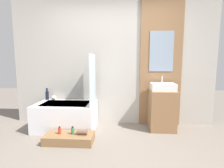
{
  "coord_description": "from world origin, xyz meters",
  "views": [
    {
      "loc": [
        0.23,
        -2.09,
        1.34
      ],
      "look_at": [
        0.05,
        0.7,
        0.96
      ],
      "focal_mm": 28.0,
      "sensor_mm": 36.0,
      "label": 1
    }
  ],
  "objects_px": {
    "vase_round_light": "(54,98)",
    "bathtub": "(66,116)",
    "sink": "(163,87)",
    "bottle_soap_secondary": "(73,131)",
    "bottle_soap_primary": "(60,131)",
    "vase_tall_dark": "(47,95)",
    "wooden_step_bench": "(69,138)"
  },
  "relations": [
    {
      "from": "wooden_step_bench",
      "to": "bottle_soap_secondary",
      "type": "xyz_separation_m",
      "value": [
        0.06,
        0.0,
        0.13
      ]
    },
    {
      "from": "vase_tall_dark",
      "to": "vase_round_light",
      "type": "bearing_deg",
      "value": -4.99
    },
    {
      "from": "sink",
      "to": "bottle_soap_secondary",
      "type": "height_order",
      "value": "sink"
    },
    {
      "from": "bathtub",
      "to": "vase_tall_dark",
      "type": "relative_size",
      "value": 4.63
    },
    {
      "from": "wooden_step_bench",
      "to": "sink",
      "type": "relative_size",
      "value": 1.76
    },
    {
      "from": "wooden_step_bench",
      "to": "vase_tall_dark",
      "type": "relative_size",
      "value": 3.19
    },
    {
      "from": "wooden_step_bench",
      "to": "bottle_soap_secondary",
      "type": "bearing_deg",
      "value": 0.0
    },
    {
      "from": "bathtub",
      "to": "vase_round_light",
      "type": "relative_size",
      "value": 12.21
    },
    {
      "from": "bottle_soap_primary",
      "to": "bottle_soap_secondary",
      "type": "distance_m",
      "value": 0.22
    },
    {
      "from": "vase_tall_dark",
      "to": "bottle_soap_secondary",
      "type": "relative_size",
      "value": 1.87
    },
    {
      "from": "sink",
      "to": "bottle_soap_primary",
      "type": "height_order",
      "value": "sink"
    },
    {
      "from": "bathtub",
      "to": "bottle_soap_secondary",
      "type": "distance_m",
      "value": 0.65
    },
    {
      "from": "bathtub",
      "to": "sink",
      "type": "height_order",
      "value": "sink"
    },
    {
      "from": "sink",
      "to": "bottle_soap_primary",
      "type": "xyz_separation_m",
      "value": [
        -1.8,
        -0.68,
        -0.65
      ]
    },
    {
      "from": "bottle_soap_primary",
      "to": "vase_tall_dark",
      "type": "bearing_deg",
      "value": 123.77
    },
    {
      "from": "vase_round_light",
      "to": "bathtub",
      "type": "bearing_deg",
      "value": -38.24
    },
    {
      "from": "bathtub",
      "to": "vase_tall_dark",
      "type": "xyz_separation_m",
      "value": [
        -0.49,
        0.28,
        0.36
      ]
    },
    {
      "from": "sink",
      "to": "bottle_soap_secondary",
      "type": "bearing_deg",
      "value": -156.59
    },
    {
      "from": "bathtub",
      "to": "vase_round_light",
      "type": "bearing_deg",
      "value": 141.76
    },
    {
      "from": "bathtub",
      "to": "wooden_step_bench",
      "type": "xyz_separation_m",
      "value": [
        0.24,
        -0.57,
        -0.19
      ]
    },
    {
      "from": "bathtub",
      "to": "vase_tall_dark",
      "type": "distance_m",
      "value": 0.67
    },
    {
      "from": "vase_tall_dark",
      "to": "bottle_soap_primary",
      "type": "xyz_separation_m",
      "value": [
        0.57,
        -0.86,
        -0.42
      ]
    },
    {
      "from": "wooden_step_bench",
      "to": "bottle_soap_secondary",
      "type": "relative_size",
      "value": 5.98
    },
    {
      "from": "vase_round_light",
      "to": "vase_tall_dark",
      "type": "bearing_deg",
      "value": 175.01
    },
    {
      "from": "wooden_step_bench",
      "to": "bottle_soap_secondary",
      "type": "height_order",
      "value": "bottle_soap_secondary"
    },
    {
      "from": "wooden_step_bench",
      "to": "sink",
      "type": "distance_m",
      "value": 1.94
    },
    {
      "from": "bottle_soap_secondary",
      "to": "sink",
      "type": "bearing_deg",
      "value": 23.41
    },
    {
      "from": "bathtub",
      "to": "bottle_soap_secondary",
      "type": "xyz_separation_m",
      "value": [
        0.3,
        -0.57,
        -0.06
      ]
    },
    {
      "from": "sink",
      "to": "vase_round_light",
      "type": "height_order",
      "value": "sink"
    },
    {
      "from": "sink",
      "to": "vase_round_light",
      "type": "relative_size",
      "value": 4.79
    },
    {
      "from": "bathtub",
      "to": "vase_round_light",
      "type": "distance_m",
      "value": 0.53
    },
    {
      "from": "vase_tall_dark",
      "to": "vase_round_light",
      "type": "height_order",
      "value": "vase_tall_dark"
    }
  ]
}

